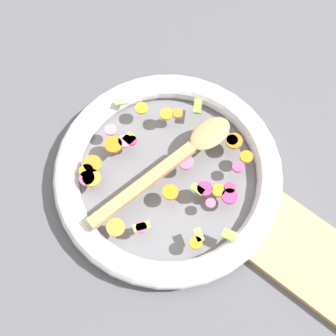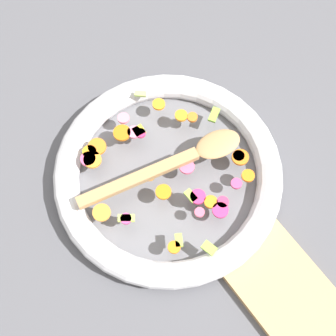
% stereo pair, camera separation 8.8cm
% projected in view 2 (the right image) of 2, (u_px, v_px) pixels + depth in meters
% --- Properties ---
extents(ground_plane, '(4.00, 4.00, 0.00)m').
position_uv_depth(ground_plane, '(168.00, 178.00, 0.93)').
color(ground_plane, '#4C4C51').
extents(skillet, '(0.45, 0.45, 0.05)m').
position_uv_depth(skillet, '(168.00, 174.00, 0.91)').
color(skillet, slate).
rests_on(skillet, ground_plane).
extents(chopped_vegetables, '(0.36, 0.33, 0.01)m').
position_uv_depth(chopped_vegetables, '(161.00, 167.00, 0.88)').
color(chopped_vegetables, orange).
rests_on(chopped_vegetables, skillet).
extents(wooden_spoon, '(0.10, 0.33, 0.01)m').
position_uv_depth(wooden_spoon, '(178.00, 161.00, 0.88)').
color(wooden_spoon, '#A87F51').
rests_on(wooden_spoon, chopped_vegetables).
extents(cutting_board, '(0.32, 0.15, 0.02)m').
position_uv_depth(cutting_board, '(297.00, 305.00, 0.83)').
color(cutting_board, tan).
rests_on(cutting_board, ground_plane).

